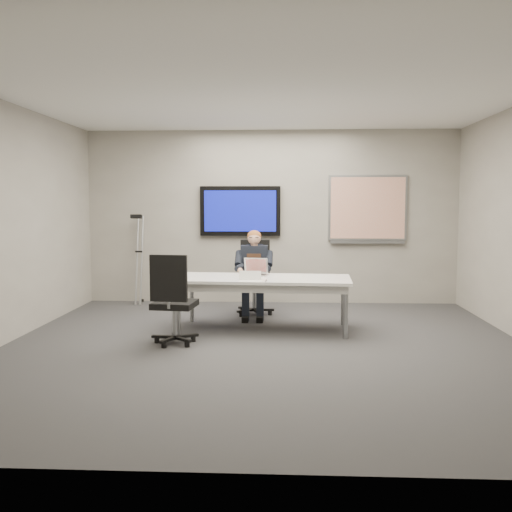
{
  "coord_description": "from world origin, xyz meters",
  "views": [
    {
      "loc": [
        0.21,
        -6.28,
        1.62
      ],
      "look_at": [
        -0.15,
        0.95,
        0.95
      ],
      "focal_mm": 40.0,
      "sensor_mm": 36.0,
      "label": 1
    }
  ],
  "objects_px": {
    "conference_table": "(264,283)",
    "seated_person": "(254,283)",
    "office_chair_far": "(255,291)",
    "office_chair_near": "(174,316)",
    "laptop": "(256,271)"
  },
  "relations": [
    {
      "from": "conference_table",
      "to": "seated_person",
      "type": "xyz_separation_m",
      "value": [
        -0.17,
        0.77,
        -0.1
      ]
    },
    {
      "from": "conference_table",
      "to": "office_chair_far",
      "type": "distance_m",
      "value": 1.06
    },
    {
      "from": "office_chair_near",
      "to": "laptop",
      "type": "relative_size",
      "value": 3.11
    },
    {
      "from": "conference_table",
      "to": "office_chair_far",
      "type": "xyz_separation_m",
      "value": [
        -0.17,
        1.01,
        -0.26
      ]
    },
    {
      "from": "conference_table",
      "to": "seated_person",
      "type": "height_order",
      "value": "seated_person"
    },
    {
      "from": "conference_table",
      "to": "seated_person",
      "type": "distance_m",
      "value": 0.79
    },
    {
      "from": "seated_person",
      "to": "laptop",
      "type": "height_order",
      "value": "seated_person"
    },
    {
      "from": "office_chair_far",
      "to": "laptop",
      "type": "bearing_deg",
      "value": -86.15
    },
    {
      "from": "office_chair_far",
      "to": "office_chair_near",
      "type": "distance_m",
      "value": 2.03
    },
    {
      "from": "seated_person",
      "to": "conference_table",
      "type": "bearing_deg",
      "value": -77.64
    },
    {
      "from": "office_chair_near",
      "to": "conference_table",
      "type": "bearing_deg",
      "value": -134.05
    },
    {
      "from": "conference_table",
      "to": "office_chair_near",
      "type": "height_order",
      "value": "office_chair_near"
    },
    {
      "from": "office_chair_far",
      "to": "office_chair_near",
      "type": "relative_size",
      "value": 1.03
    },
    {
      "from": "seated_person",
      "to": "office_chair_far",
      "type": "bearing_deg",
      "value": 89.97
    },
    {
      "from": "conference_table",
      "to": "laptop",
      "type": "bearing_deg",
      "value": 119.4
    }
  ]
}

